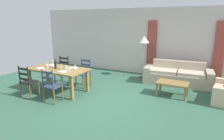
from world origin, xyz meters
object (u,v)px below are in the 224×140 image
Objects in this scene: dining_chair_near_right at (51,86)px; dining_chair_far_right at (84,73)px; wine_glass_near_right at (69,68)px; wine_glass_far_left at (53,63)px; dining_table at (58,71)px; wine_bottle at (55,65)px; wine_glass_far_right at (75,66)px; coffee_cup_primary at (66,67)px; standing_lamp at (144,42)px; coffee_table at (172,84)px; dining_chair_far_left at (62,70)px; coffee_cup_secondary at (48,66)px; dining_chair_near_left at (28,81)px; couch at (177,76)px; wine_glass_near_left at (47,65)px.

dining_chair_near_right is 1.00× the size of dining_chair_far_right.
wine_glass_near_right is 1.00× the size of wine_glass_far_left.
dining_table is 0.90m from dining_chair_near_right.
wine_glass_near_right is (0.15, 0.60, 0.38)m from dining_chair_near_right.
wine_bottle is 1.96× the size of wine_glass_far_right.
standing_lamp reaches higher than coffee_cup_primary.
coffee_cup_primary is 0.10× the size of coffee_table.
dining_chair_near_right is at bearing -59.00° from dining_table.
dining_chair_far_left is 5.96× the size of wine_glass_near_right.
wine_glass_near_right reaches higher than coffee_cup_secondary.
wine_glass_near_right is 3.16m from standing_lamp.
wine_glass_far_left is at bearing 176.85° from coffee_cup_primary.
coffee_table is (3.31, 1.28, -0.31)m from dining_table.
dining_chair_near_left is 1.00× the size of dining_chair_far_right.
wine_glass_far_left is 1.79× the size of coffee_cup_secondary.
coffee_cup_secondary is at bearing 138.82° from dining_chair_near_right.
wine_glass_far_right is 0.94m from coffee_cup_secondary.
coffee_cup_primary is 3.12m from standing_lamp.
dining_chair_far_left is 10.67× the size of coffee_cup_primary.
standing_lamp reaches higher than dining_chair_far_right.
wine_glass_far_right is 0.18× the size of coffee_table.
dining_table is 0.35m from coffee_cup_secondary.
dining_chair_near_left is 1.00× the size of dining_chair_far_left.
wine_bottle is 0.31m from coffee_cup_secondary.
standing_lamp is at bearing 65.17° from wine_glass_near_right.
standing_lamp is (-1.40, 1.40, 1.06)m from coffee_table.
dining_chair_far_left is at bearing 121.66° from dining_chair_near_right.
dining_table is 6.01× the size of wine_bottle.
wine_glass_far_left is (0.13, 0.91, 0.38)m from dining_chair_near_left.
dining_chair_near_right is at bearing -49.28° from wine_glass_far_left.
coffee_table is at bearing 27.78° from wine_glass_near_right.
coffee_cup_primary reaches higher than dining_table.
dining_chair_near_left is 1.80m from dining_chair_far_right.
dining_chair_far_right is at bearing -148.74° from couch.
coffee_cup_primary is at bearing 51.06° from dining_chair_near_left.
standing_lamp is at bearing 49.12° from wine_glass_far_left.
dining_chair_far_left is at bearing 105.29° from wine_glass_far_left.
dining_table is at bearing -158.90° from coffee_table.
coffee_table is 0.55× the size of standing_lamp.
coffee_table is (3.62, 1.36, -0.44)m from coffee_cup_secondary.
dining_chair_near_left reaches higher than coffee_table.
dining_table is 0.90m from dining_chair_far_left.
dining_chair_far_left is 0.97m from wine_glass_near_left.
dining_table is at bearing 165.94° from wine_glass_near_right.
standing_lamp is (1.91, 2.68, 0.75)m from dining_table.
dining_chair_far_left is 1.00m from wine_bottle.
dining_chair_far_right is 2.91m from coffee_table.
dining_chair_near_left is at bearing -119.96° from wine_bottle.
dining_table is 11.80× the size of wine_glass_near_right.
couch reaches higher than dining_table.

